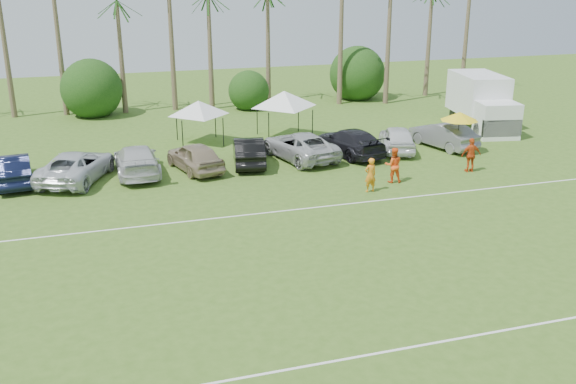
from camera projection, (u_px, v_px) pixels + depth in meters
name	position (u px, v px, depth m)	size (l,w,h in m)	color
field_lines	(281.00, 271.00, 23.64)	(80.00, 12.10, 0.01)	white
palm_tree_4	(112.00, 15.00, 47.21)	(2.40, 2.40, 8.90)	brown
palm_tree_5	(166.00, 2.00, 48.04)	(2.40, 2.40, 9.90)	brown
palm_tree_8	(329.00, 11.00, 51.95)	(2.40, 2.40, 8.90)	brown
bush_tree_1	(92.00, 91.00, 49.40)	(4.00, 4.00, 4.00)	brown
bush_tree_2	(243.00, 83.00, 52.75)	(4.00, 4.00, 4.00)	brown
bush_tree_3	(356.00, 78.00, 55.54)	(4.00, 4.00, 4.00)	brown
sideline_player_a	(370.00, 175.00, 31.94)	(0.64, 0.42, 1.75)	orange
sideline_player_b	(393.00, 165.00, 33.38)	(0.91, 0.71, 1.87)	#FE591C
sideline_player_c	(471.00, 155.00, 35.14)	(1.11, 0.46, 1.90)	#CC4716
box_truck	(482.00, 101.00, 44.65)	(4.00, 7.53, 3.69)	white
canopy_tent_left	(198.00, 101.00, 40.45)	(3.98, 3.98, 3.22)	black
canopy_tent_right	(284.00, 91.00, 41.68)	(4.51, 4.51, 3.66)	black
market_umbrella	(460.00, 116.00, 38.35)	(2.28, 2.28, 2.54)	black
parked_car_1	(13.00, 169.00, 33.15)	(1.68, 4.83, 1.59)	black
parked_car_2	(76.00, 166.00, 33.69)	(2.64, 5.73, 1.59)	silver
parked_car_3	(137.00, 160.00, 34.76)	(2.23, 5.48, 1.59)	silver
parked_car_4	(195.00, 157.00, 35.40)	(1.88, 4.67, 1.59)	#9D8A6D
parked_car_5	(249.00, 151.00, 36.56)	(1.68, 4.83, 1.59)	black
parked_car_6	(300.00, 146.00, 37.61)	(2.64, 5.73, 1.59)	#B0B0B0
parked_car_7	(349.00, 142.00, 38.47)	(2.23, 5.48, 1.59)	black
parked_car_8	(397.00, 138.00, 39.29)	(1.88, 4.67, 1.59)	silver
parked_car_9	(443.00, 135.00, 40.10)	(1.68, 4.83, 1.59)	gray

